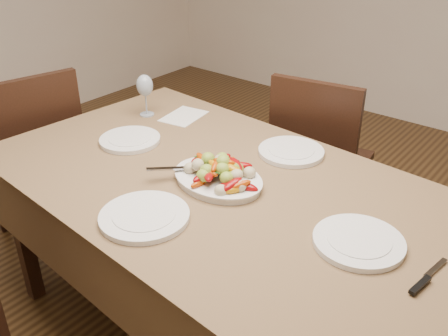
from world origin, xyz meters
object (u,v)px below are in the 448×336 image
Objects in this scene: plate_left at (130,140)px; wine_glass at (145,94)px; chair_left at (33,157)px; chair_far at (322,161)px; plate_right at (359,242)px; serving_platter at (218,180)px; plate_near at (144,217)px; dining_table at (224,267)px; plate_far at (291,152)px.

plate_left is 0.31m from wine_glass.
chair_far is at bearing 139.51° from chair_left.
wine_glass is at bearing 130.50° from chair_left.
wine_glass is (0.56, 0.30, 0.39)m from chair_left.
plate_right is at bearing 114.02° from chair_far.
serving_platter is (0.04, -0.87, 0.30)m from chair_far.
wine_glass reaches higher than chair_left.
plate_near is at bearing 88.20° from chair_left.
chair_left is at bearing -178.22° from dining_table.
plate_near is at bearing -43.88° from wine_glass.
serving_platter is at bearing 83.16° from chair_far.
chair_far is 1.10m from plate_right.
chair_far is at bearing 123.34° from plate_right.
chair_far reaches higher than plate_left.
plate_near is (-0.00, -1.19, 0.29)m from chair_far.
plate_left is 1.04m from plate_right.
dining_table is at bearing 84.34° from chair_far.
plate_near is at bearing -99.58° from dining_table.
plate_far is (0.58, 0.33, 0.00)m from plate_left.
plate_left is at bearing 106.68° from chair_left.
plate_far is 0.90× the size of plate_near.
wine_glass is (-1.20, 0.29, 0.09)m from plate_right.
plate_right is 0.93× the size of plate_near.
chair_far is at bearing 89.95° from plate_near.
plate_left is 0.66m from plate_far.
plate_right is (0.58, -0.89, 0.29)m from chair_far.
plate_far is (0.08, 0.36, -0.00)m from serving_platter.
dining_table is 0.51m from plate_near.
dining_table is 0.87m from wine_glass.
chair_far is at bearing 102.79° from plate_far.
dining_table is at bearing -100.11° from plate_far.
serving_platter is at bearing 178.51° from plate_right.
dining_table is 0.87m from chair_far.
plate_left is (-0.51, 0.02, 0.39)m from dining_table.
plate_left is at bearing -57.15° from wine_glass.
chair_left is at bearing -163.45° from plate_far.
plate_left is at bearing 177.50° from plate_right.
plate_near is (-0.12, -0.68, 0.00)m from plate_far.
serving_platter is 0.50m from plate_left.
plate_far is at bearing 6.46° from wine_glass.
plate_near is at bearing -152.54° from plate_right.
wine_glass reaches higher than plate_left.
chair_far is 0.92m from serving_platter.
plate_right is at bearing 27.46° from plate_near.
wine_glass reaches higher than plate_far.
chair_far reaches higher than plate_far.
serving_platter reaches higher than plate_far.
serving_platter is (1.21, 0.03, 0.30)m from chair_left.
dining_table is 0.39m from serving_platter.
plate_far is 0.69m from plate_near.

